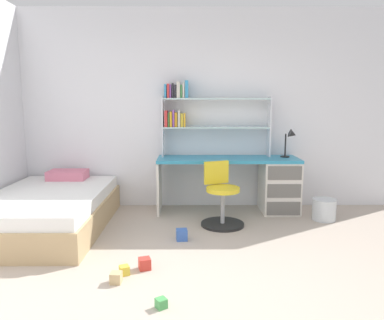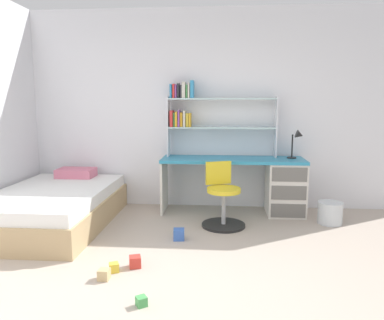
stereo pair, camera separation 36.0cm
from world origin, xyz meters
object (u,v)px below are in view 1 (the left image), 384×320
at_px(desk_lamp, 291,139).
at_px(toy_block_green_1, 161,303).
at_px(bed_platform, 48,210).
at_px(toy_block_natural_2, 116,278).
at_px(toy_block_blue_3, 182,235).
at_px(bookshelf_hutch, 198,112).
at_px(waste_bin, 324,210).
at_px(toy_block_red_4, 145,264).
at_px(toy_block_yellow_0, 124,270).
at_px(desk, 265,181).
at_px(swivel_chair, 222,201).

bearing_deg(desk_lamp, toy_block_green_1, -122.70).
height_order(bed_platform, toy_block_natural_2, bed_platform).
bearing_deg(toy_block_blue_3, toy_block_green_1, -95.09).
distance_m(bookshelf_hutch, toy_block_blue_3, 1.79).
distance_m(desk_lamp, waste_bin, 1.01).
height_order(waste_bin, toy_block_red_4, waste_bin).
bearing_deg(toy_block_red_4, bed_platform, 139.49).
height_order(waste_bin, toy_block_yellow_0, waste_bin).
xyz_separation_m(desk, bookshelf_hutch, (-0.90, 0.17, 0.93)).
relative_size(bookshelf_hutch, swivel_chair, 1.94).
bearing_deg(toy_block_red_4, toy_block_natural_2, -128.63).
distance_m(bookshelf_hutch, toy_block_natural_2, 2.64).
height_order(desk_lamp, toy_block_yellow_0, desk_lamp).
height_order(swivel_chair, toy_block_red_4, swivel_chair).
height_order(swivel_chair, waste_bin, swivel_chair).
height_order(desk_lamp, toy_block_red_4, desk_lamp).
bearing_deg(bookshelf_hutch, toy_block_green_1, -97.09).
bearing_deg(toy_block_natural_2, bookshelf_hutch, 71.82).
xyz_separation_m(bookshelf_hutch, toy_block_red_4, (-0.51, -1.93, -1.29)).
bearing_deg(toy_block_blue_3, toy_block_yellow_0, -120.46).
bearing_deg(swivel_chair, toy_block_red_4, -122.98).
relative_size(bed_platform, toy_block_red_4, 19.77).
height_order(swivel_chair, toy_block_green_1, swivel_chair).
relative_size(bed_platform, toy_block_yellow_0, 24.96).
bearing_deg(swivel_chair, bookshelf_hutch, 110.50).
distance_m(bed_platform, toy_block_yellow_0, 1.61).
xyz_separation_m(desk_lamp, toy_block_green_1, (-1.56, -2.43, -0.96)).
height_order(toy_block_natural_2, toy_block_red_4, toy_block_red_4).
bearing_deg(toy_block_yellow_0, desk, 49.97).
relative_size(toy_block_natural_2, toy_block_blue_3, 0.77).
bearing_deg(toy_block_yellow_0, swivel_chair, 54.29).
bearing_deg(desk_lamp, toy_block_red_4, -134.31).
height_order(desk, desk_lamp, desk_lamp).
height_order(toy_block_yellow_0, toy_block_natural_2, toy_block_natural_2).
relative_size(swivel_chair, toy_block_natural_2, 8.45).
bearing_deg(toy_block_green_1, toy_block_natural_2, 136.87).
distance_m(toy_block_natural_2, toy_block_red_4, 0.33).
bearing_deg(waste_bin, toy_block_green_1, -133.31).
height_order(desk, toy_block_yellow_0, desk).
relative_size(toy_block_green_1, toy_block_red_4, 0.71).
bearing_deg(desk_lamp, bed_platform, -166.42).
height_order(desk, waste_bin, desk).
distance_m(desk, toy_block_green_1, 2.72).
xyz_separation_m(waste_bin, toy_block_natural_2, (-2.30, -1.64, -0.09)).
xyz_separation_m(desk_lamp, waste_bin, (0.34, -0.41, -0.86)).
relative_size(waste_bin, toy_block_yellow_0, 3.66).
bearing_deg(toy_block_red_4, desk, 51.36).
xyz_separation_m(toy_block_natural_2, toy_block_red_4, (0.20, 0.26, 0.01)).
bearing_deg(swivel_chair, waste_bin, 7.72).
bearing_deg(swivel_chair, desk_lamp, 31.18).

